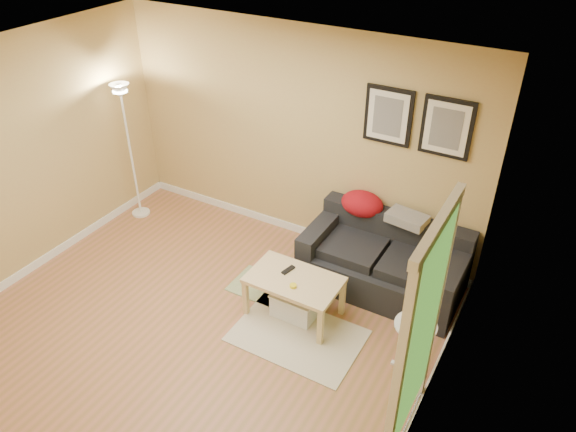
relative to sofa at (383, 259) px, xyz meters
The scene contains 23 objects.
floor 2.07m from the sofa, 131.33° to the right, with size 4.50×4.50×0.00m, color #AD6A4A.
ceiling 3.02m from the sofa, 131.33° to the right, with size 4.50×4.50×0.00m, color white.
wall_back 1.70m from the sofa, 160.74° to the left, with size 4.50×4.50×0.00m, color tan.
wall_left 4.02m from the sofa, 156.95° to the right, with size 4.00×4.00×0.00m, color tan.
wall_right 2.00m from the sofa, 59.41° to the right, with size 4.00×4.00×0.00m, color tan.
baseboard_back 1.46m from the sofa, 161.13° to the left, with size 4.50×0.02×0.10m, color white.
baseboard_left 3.91m from the sofa, 156.89° to the right, with size 0.02×4.00×0.10m, color white.
baseboard_right 1.80m from the sofa, 59.69° to the right, with size 0.02×4.00×0.10m, color white.
sofa is the anchor object (origin of this frame).
red_throw 0.66m from the sofa, 142.35° to the left, with size 0.48×0.36×0.28m, color maroon, non-canonical shape.
plaid_throw 0.50m from the sofa, 65.51° to the left, with size 0.42×0.26×0.10m, color tan, non-canonical shape.
framed_print_left 1.52m from the sofa, 120.82° to the left, with size 0.50×0.04×0.60m, color black, non-canonical shape.
framed_print_right 1.53m from the sofa, 53.07° to the left, with size 0.50×0.04×0.60m, color black, non-canonical shape.
area_rug 1.27m from the sofa, 110.60° to the right, with size 1.25×0.85×0.01m, color beige.
green_runner 1.35m from the sofa, 148.73° to the right, with size 0.70×0.50×0.01m, color #668C4C.
coffee_table 1.07m from the sofa, 125.58° to the right, with size 0.93×0.57×0.47m, color beige, non-canonical shape.
remote_control 1.08m from the sofa, 132.96° to the right, with size 0.05×0.16×0.02m, color black.
tape_roll 1.14m from the sofa, 119.81° to the right, with size 0.07×0.07×0.03m, color yellow.
storage_bin 1.08m from the sofa, 124.21° to the right, with size 0.46×0.34×0.28m, color white, non-canonical shape.
side_table 1.21m from the sofa, 56.00° to the right, with size 0.38×0.38×0.58m, color white, non-canonical shape.
book_stack 1.23m from the sofa, 55.21° to the right, with size 0.17×0.23×0.07m, color teal, non-canonical shape.
floor_lamp 3.39m from the sofa, behind, with size 0.23×0.23×1.80m, color white, non-canonical shape.
doorway 1.99m from the sofa, 63.04° to the right, with size 0.12×1.01×2.13m, color white, non-canonical shape.
Camera 1 is at (2.78, -3.04, 3.95)m, focal length 34.01 mm.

